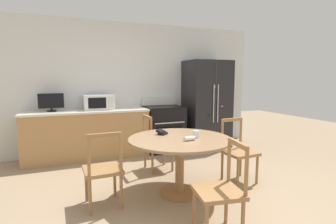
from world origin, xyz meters
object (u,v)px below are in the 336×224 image
object	(u,v)px
dining_chair_near	(221,191)
refrigerator	(207,104)
dining_chair_far	(157,144)
candle_glass	(196,135)
wallet	(162,132)
microwave	(99,102)
dining_chair_right	(238,152)
oven_range	(164,128)
dining_chair_left	(103,170)
countertop_tv	(51,102)

from	to	relation	value
dining_chair_near	refrigerator	bearing A→B (deg)	-18.53
dining_chair_far	candle_glass	distance (m)	1.09
wallet	candle_glass	bearing A→B (deg)	-45.64
microwave	dining_chair_right	size ratio (longest dim) A/B	0.61
refrigerator	wallet	bearing A→B (deg)	-134.65
oven_range	dining_chair_far	distance (m)	1.18
refrigerator	dining_chair_far	xyz separation A→B (m)	(-1.51, -1.02, -0.49)
dining_chair_near	candle_glass	world-z (taller)	dining_chair_near
oven_range	dining_chair_right	bearing A→B (deg)	-78.02
dining_chair_left	wallet	xyz separation A→B (m)	(0.82, 0.27, 0.33)
microwave	countertop_tv	size ratio (longest dim) A/B	1.29
dining_chair_right	candle_glass	distance (m)	0.84
countertop_tv	dining_chair_near	bearing A→B (deg)	-63.40
microwave	refrigerator	bearing A→B (deg)	-2.93
dining_chair_right	dining_chair_far	size ratio (longest dim) A/B	1.00
candle_glass	dining_chair_near	bearing A→B (deg)	-103.37
dining_chair_right	candle_glass	bearing A→B (deg)	6.10
dining_chair_left	candle_glass	xyz separation A→B (m)	(1.16, -0.08, 0.34)
microwave	wallet	world-z (taller)	microwave
countertop_tv	dining_chair_right	distance (m)	3.30
dining_chair_near	candle_glass	bearing A→B (deg)	-4.10
oven_range	microwave	world-z (taller)	microwave
microwave	wallet	distance (m)	1.93
dining_chair_left	dining_chair_near	xyz separation A→B (m)	(0.95, -0.98, 0.00)
refrigerator	oven_range	xyz separation A→B (m)	(-0.99, 0.03, -0.46)
refrigerator	dining_chair_far	bearing A→B (deg)	-145.98
dining_chair_far	candle_glass	bearing A→B (deg)	7.31
dining_chair_right	dining_chair_left	bearing A→B (deg)	-2.13
refrigerator	dining_chair_left	xyz separation A→B (m)	(-2.50, -1.97, -0.49)
dining_chair_far	oven_range	bearing A→B (deg)	151.33
oven_range	dining_chair_left	bearing A→B (deg)	-127.02
dining_chair_left	countertop_tv	bearing A→B (deg)	103.89
oven_range	microwave	xyz separation A→B (m)	(-1.28, 0.08, 0.57)
wallet	dining_chair_far	bearing A→B (deg)	76.37
microwave	dining_chair_left	world-z (taller)	microwave
oven_range	dining_chair_near	size ratio (longest dim) A/B	1.20
microwave	countertop_tv	bearing A→B (deg)	179.53
refrigerator	dining_chair_far	distance (m)	1.89
wallet	oven_range	bearing A→B (deg)	68.41
countertop_tv	dining_chair_far	distance (m)	2.05
dining_chair_far	wallet	xyz separation A→B (m)	(-0.16, -0.68, 0.33)
oven_range	wallet	bearing A→B (deg)	-111.59
candle_glass	dining_chair_left	bearing A→B (deg)	176.15
microwave	dining_chair_near	xyz separation A→B (m)	(0.71, -3.06, -0.60)
countertop_tv	wallet	bearing A→B (deg)	-52.20
microwave	candle_glass	xyz separation A→B (m)	(0.93, -2.16, -0.26)
dining_chair_right	dining_chair_near	bearing A→B (deg)	43.01
microwave	candle_glass	distance (m)	2.37
oven_range	candle_glass	bearing A→B (deg)	-99.46
countertop_tv	dining_chair_right	size ratio (longest dim) A/B	0.47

